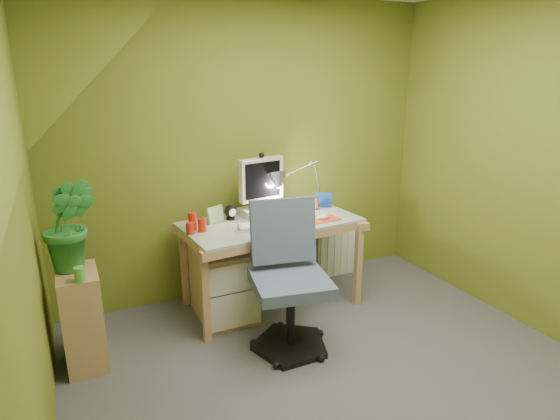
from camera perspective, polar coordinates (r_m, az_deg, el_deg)
name	(u,v)px	position (r m, az deg, el deg)	size (l,w,h in m)	color
floor	(352,391)	(3.02, 8.72, -20.94)	(3.20, 3.20, 0.01)	#4B4B50
wall_back	(249,150)	(3.87, -3.84, 7.31)	(3.20, 0.01, 2.40)	olive
wall_left	(14,242)	(2.06, -29.70, -3.44)	(0.01, 3.20, 2.40)	olive
slope_ceiling	(159,65)	(1.99, -14.49, 16.74)	(1.10, 3.20, 1.10)	white
desk	(271,263)	(3.73, -1.09, -6.52)	(1.33, 0.67, 0.71)	tan
monitor	(261,184)	(3.70, -2.29, 3.21)	(0.37, 0.21, 0.51)	silver
speaker_left	(231,212)	(3.64, -6.04, -0.29)	(0.10, 0.10, 0.12)	black
speaker_right	(293,204)	(3.84, 1.57, 0.78)	(0.10, 0.10, 0.12)	black
keyboard	(269,226)	(3.45, -1.37, -1.96)	(0.43, 0.14, 0.02)	silver
mousepad	(323,219)	(3.65, 5.23, -1.08)	(0.24, 0.17, 0.01)	red
mouse	(323,217)	(3.65, 5.24, -0.85)	(0.11, 0.07, 0.04)	silver
amber_tumbler	(296,215)	(3.60, 2.02, -0.64)	(0.07, 0.07, 0.08)	#944015
candle_cluster	(194,223)	(3.41, -10.44, -1.52)	(0.18, 0.15, 0.13)	#B7220F
photo_frame_red	(311,203)	(3.87, 3.82, 0.80)	(0.13, 0.02, 0.11)	#B21A13
photo_frame_blue	(323,200)	(3.97, 5.31, 1.27)	(0.14, 0.02, 0.12)	navy
photo_frame_green	(215,215)	(3.58, -7.90, -0.55)	(0.15, 0.02, 0.13)	#93B77D
desk_lamp	(311,174)	(3.88, 3.85, 4.45)	(0.55, 0.23, 0.59)	#B5B4B9
side_ledge	(83,319)	(3.28, -22.93, -12.11)	(0.24, 0.37, 0.64)	tan
potted_plant	(70,225)	(3.10, -24.26, -1.64)	(0.32, 0.26, 0.58)	#297C31
green_cup	(80,274)	(2.99, -23.17, -7.22)	(0.07, 0.07, 0.09)	#55A846
task_chair	(291,280)	(3.11, 1.33, -8.57)	(0.56, 0.56, 1.01)	#465774
radiator	(334,251)	(4.39, 6.56, -5.00)	(0.42, 0.17, 0.42)	silver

